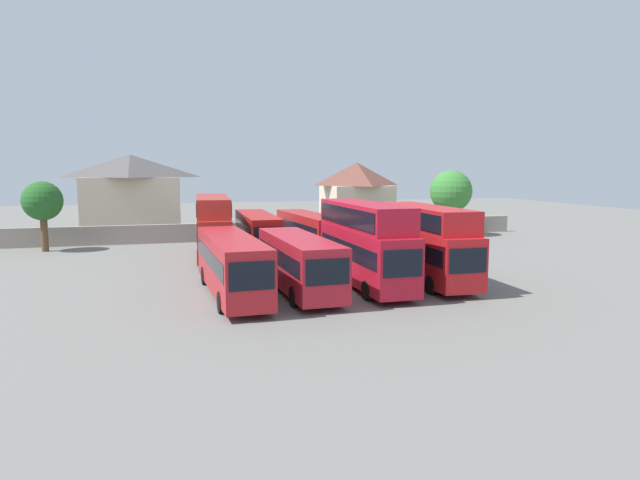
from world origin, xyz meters
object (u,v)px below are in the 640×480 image
object	(u,v)px
house_terrace_centre	(356,195)
tree_behind_wall	(451,192)
bus_4	(426,240)
bus_7	(309,231)
bus_2	(299,261)
tree_left_of_lot	(42,202)
bus_5	(213,223)
house_terrace_left	(132,194)
bus_3	(365,240)
bus_8	(349,228)
bus_1	(231,262)
bus_6	(257,232)

from	to	relation	value
house_terrace_centre	tree_behind_wall	world-z (taller)	house_terrace_centre
bus_4	bus_7	distance (m)	14.52
bus_2	tree_behind_wall	distance (m)	31.80
tree_left_of_lot	bus_7	bearing A→B (deg)	-17.92
bus_5	house_terrace_centre	distance (m)	25.74
tree_left_of_lot	bus_4	bearing A→B (deg)	-39.00
bus_4	house_terrace_left	bearing A→B (deg)	-147.76
bus_3	bus_4	size ratio (longest dim) A/B	1.04
bus_4	house_terrace_centre	distance (m)	32.34
bus_4	bus_5	size ratio (longest dim) A/B	0.92
bus_2	house_terrace_left	distance (m)	34.73
house_terrace_left	bus_8	bearing A→B (deg)	-43.43
bus_2	tree_left_of_lot	world-z (taller)	tree_left_of_lot
house_terrace_left	bus_5	bearing A→B (deg)	-68.87
bus_4	house_terrace_left	size ratio (longest dim) A/B	1.02
house_terrace_centre	tree_behind_wall	size ratio (longest dim) A/B	1.13
bus_3	bus_5	xyz separation A→B (m)	(-7.94, 13.93, -0.09)
bus_8	bus_4	bearing A→B (deg)	3.49
house_terrace_centre	bus_7	bearing A→B (deg)	-120.30
bus_1	bus_3	world-z (taller)	bus_3
bus_2	bus_8	distance (m)	17.10
house_terrace_centre	tree_left_of_lot	bearing A→B (deg)	-161.70
bus_5	house_terrace_centre	size ratio (longest dim) A/B	1.48
bus_5	house_terrace_left	bearing A→B (deg)	-155.41
bus_5	bus_2	bearing A→B (deg)	17.67
bus_2	bus_4	world-z (taller)	bus_4
bus_4	house_terrace_left	xyz separation A→B (m)	(-19.20, 32.15, 1.69)
bus_7	tree_left_of_lot	world-z (taller)	tree_left_of_lot
bus_3	house_terrace_left	size ratio (longest dim) A/B	1.06
bus_1	bus_5	distance (m)	14.43
bus_4	tree_left_of_lot	xyz separation A→B (m)	(-25.94, 21.00, 1.60)
bus_8	tree_behind_wall	distance (m)	16.17
house_terrace_left	tree_left_of_lot	size ratio (longest dim) A/B	1.73
bus_5	bus_8	world-z (taller)	bus_5
tree_behind_wall	bus_4	bearing A→B (deg)	-121.73
bus_7	tree_behind_wall	world-z (taller)	tree_behind_wall
house_terrace_left	house_terrace_centre	world-z (taller)	house_terrace_left
bus_5	tree_left_of_lot	size ratio (longest dim) A/B	1.91
bus_1	bus_6	xyz separation A→B (m)	(3.81, 14.43, 0.03)
bus_7	house_terrace_centre	bearing A→B (deg)	145.35
house_terrace_left	tree_behind_wall	bearing A→B (deg)	-17.19
bus_4	bus_6	size ratio (longest dim) A/B	0.94
bus_4	tree_behind_wall	xyz separation A→B (m)	(13.61, 22.00, 1.99)
bus_6	house_terrace_centre	world-z (taller)	house_terrace_centre
bus_2	house_terrace_left	bearing A→B (deg)	-163.67
bus_3	bus_6	xyz separation A→B (m)	(-4.33, 13.96, -0.90)
bus_4	bus_1	bearing A→B (deg)	-85.55
bus_3	bus_8	size ratio (longest dim) A/B	1.07
bus_2	house_terrace_centre	size ratio (longest dim) A/B	1.39
bus_3	tree_left_of_lot	bearing A→B (deg)	-134.54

